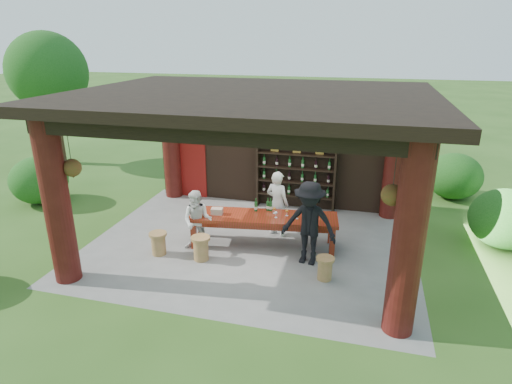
% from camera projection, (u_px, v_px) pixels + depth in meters
% --- Properties ---
extents(ground, '(90.00, 90.00, 0.00)m').
position_uv_depth(ground, '(252.00, 244.00, 10.03)').
color(ground, '#2D5119').
rests_on(ground, ground).
extents(pavilion, '(7.50, 6.00, 3.60)m').
position_uv_depth(pavilion, '(256.00, 151.00, 9.69)').
color(pavilion, slate).
rests_on(pavilion, ground).
extents(wine_shelf, '(2.20, 0.33, 1.94)m').
position_uv_depth(wine_shelf, '(296.00, 175.00, 11.78)').
color(wine_shelf, black).
rests_on(wine_shelf, ground).
extents(tasting_table, '(3.43, 1.31, 0.75)m').
position_uv_depth(tasting_table, '(263.00, 220.00, 9.74)').
color(tasting_table, '#63260E').
rests_on(tasting_table, ground).
extents(stool_near_left, '(0.41, 0.41, 0.54)m').
position_uv_depth(stool_near_left, '(201.00, 248.00, 9.22)').
color(stool_near_left, olive).
rests_on(stool_near_left, ground).
extents(stool_near_right, '(0.36, 0.36, 0.48)m').
position_uv_depth(stool_near_right, '(325.00, 268.00, 8.48)').
color(stool_near_right, olive).
rests_on(stool_near_right, ground).
extents(stool_far_left, '(0.39, 0.39, 0.52)m').
position_uv_depth(stool_far_left, '(158.00, 243.00, 9.46)').
color(stool_far_left, olive).
rests_on(stool_far_left, ground).
extents(host, '(0.68, 0.56, 1.61)m').
position_uv_depth(host, '(277.00, 204.00, 10.23)').
color(host, silver).
rests_on(host, ground).
extents(guest_woman, '(0.72, 0.58, 1.40)m').
position_uv_depth(guest_woman, '(198.00, 221.00, 9.54)').
color(guest_woman, silver).
rests_on(guest_woman, ground).
extents(guest_man, '(1.27, 0.85, 1.82)m').
position_uv_depth(guest_man, '(309.00, 223.00, 8.89)').
color(guest_man, black).
rests_on(guest_man, ground).
extents(table_bottles, '(0.41, 0.19, 0.31)m').
position_uv_depth(table_bottles, '(265.00, 204.00, 9.92)').
color(table_bottles, '#194C1E').
rests_on(table_bottles, tasting_table).
extents(table_glasses, '(0.91, 0.41, 0.15)m').
position_uv_depth(table_glasses, '(294.00, 213.00, 9.63)').
color(table_glasses, silver).
rests_on(table_glasses, tasting_table).
extents(napkin_basket, '(0.28, 0.21, 0.14)m').
position_uv_depth(napkin_basket, '(217.00, 211.00, 9.76)').
color(napkin_basket, '#BF6672').
rests_on(napkin_basket, tasting_table).
extents(shrubs, '(15.02, 9.35, 1.36)m').
position_uv_depth(shrubs, '(320.00, 213.00, 10.32)').
color(shrubs, '#194C14').
rests_on(shrubs, ground).
extents(trees, '(22.38, 10.82, 4.80)m').
position_uv_depth(trees, '(425.00, 93.00, 9.67)').
color(trees, '#3F2819').
rests_on(trees, ground).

